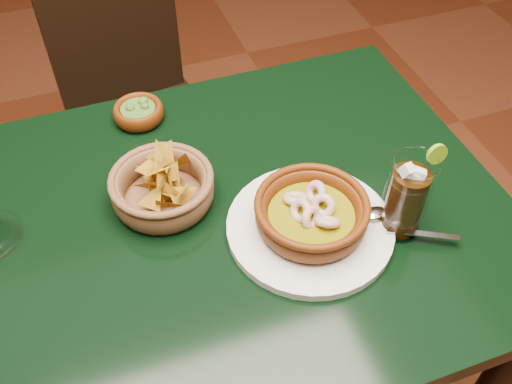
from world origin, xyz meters
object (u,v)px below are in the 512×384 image
object	(u,v)px
dining_chair	(139,111)
cola_drink	(406,197)
shrimp_plate	(311,217)
dining_table	(183,260)
chip_basket	(163,188)

from	to	relation	value
dining_chair	cola_drink	size ratio (longest dim) A/B	4.63
shrimp_plate	cola_drink	xyz separation A→B (m)	(0.15, -0.05, 0.05)
dining_table	shrimp_plate	bearing A→B (deg)	-21.56
cola_drink	shrimp_plate	bearing A→B (deg)	162.44
chip_basket	cola_drink	bearing A→B (deg)	-28.56
dining_chair	shrimp_plate	size ratio (longest dim) A/B	2.27
cola_drink	dining_chair	bearing A→B (deg)	111.49
dining_chair	dining_table	bearing A→B (deg)	-92.99
dining_table	chip_basket	xyz separation A→B (m)	(-0.01, 0.07, 0.13)
cola_drink	dining_table	bearing A→B (deg)	160.04
dining_chair	cola_drink	distance (m)	0.97
dining_chair	shrimp_plate	distance (m)	0.87
dining_table	shrimp_plate	world-z (taller)	shrimp_plate
chip_basket	cola_drink	size ratio (longest dim) A/B	1.20
dining_table	dining_chair	bearing A→B (deg)	87.01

